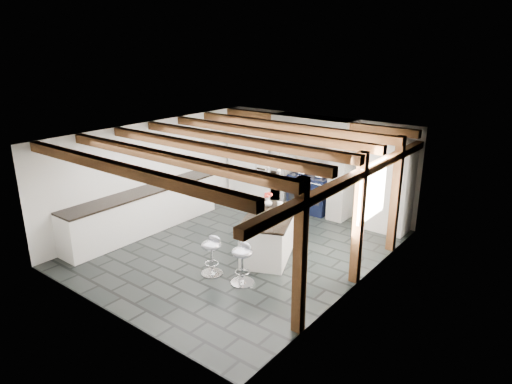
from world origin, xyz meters
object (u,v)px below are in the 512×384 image
Objects in this scene: kitchen_island at (270,234)px; bar_stool_far at (212,251)px; bar_stool_near at (243,259)px; range_cooker at (310,193)px.

bar_stool_far is at bearing -127.75° from kitchen_island.
bar_stool_near is at bearing -98.81° from kitchen_island.
bar_stool_near is (0.32, -1.21, 0.05)m from kitchen_island.
bar_stool_near reaches higher than bar_stool_far.
kitchen_island is 2.58× the size of bar_stool_far.
kitchen_island is at bearing 66.44° from bar_stool_far.
kitchen_island reaches higher than bar_stool_near.
bar_stool_far is (-0.33, -1.29, 0.03)m from kitchen_island.
kitchen_island is at bearing -75.95° from range_cooker.
bar_stool_far is (0.31, -3.82, -0.02)m from range_cooker.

